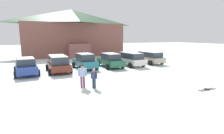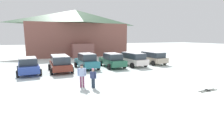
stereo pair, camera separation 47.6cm
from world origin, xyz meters
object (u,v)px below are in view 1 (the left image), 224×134
object	(u,v)px
parked_teal_hatchback	(85,61)
skier_adult_in_blue_parka	(82,75)
ski_lodge	(72,32)
parked_beige_suv	(150,57)
parked_maroon_van	(58,63)
pair_of_skis	(207,89)
skier_teen_in_navy_coat	(94,77)
parked_white_suv	(131,59)
parked_green_coupe	(110,60)
parked_blue_hatchback	(26,66)

from	to	relation	value
parked_teal_hatchback	skier_adult_in_blue_parka	world-z (taller)	parked_teal_hatchback
ski_lodge	parked_beige_suv	bearing A→B (deg)	-66.68
parked_maroon_van	pair_of_skis	distance (m)	13.63
parked_teal_hatchback	skier_teen_in_navy_coat	bearing A→B (deg)	-101.59
skier_adult_in_blue_parka	ski_lodge	bearing A→B (deg)	78.95
ski_lodge	parked_maroon_van	size ratio (longest dim) A/B	4.22
ski_lodge	parked_white_suv	size ratio (longest dim) A/B	4.22
ski_lodge	skier_adult_in_blue_parka	xyz separation A→B (m)	(-4.47, -22.92, -3.47)
parked_beige_suv	skier_teen_in_navy_coat	size ratio (longest dim) A/B	3.06
ski_lodge	parked_green_coupe	size ratio (longest dim) A/B	4.09
ski_lodge	parked_teal_hatchback	size ratio (longest dim) A/B	4.27
parked_maroon_van	skier_adult_in_blue_parka	size ratio (longest dim) A/B	2.65
parked_teal_hatchback	parked_green_coupe	world-z (taller)	parked_teal_hatchback
parked_teal_hatchback	parked_maroon_van	bearing A→B (deg)	-169.75
parked_blue_hatchback	pair_of_skis	bearing A→B (deg)	-43.66
parked_white_suv	parked_green_coupe	bearing A→B (deg)	175.76
parked_maroon_van	parked_green_coupe	xyz separation A→B (m)	(6.03, 0.28, -0.07)
ski_lodge	pair_of_skis	size ratio (longest dim) A/B	12.25
parked_white_suv	pair_of_skis	xyz separation A→B (m)	(-0.40, -10.83, -0.88)
skier_teen_in_navy_coat	pair_of_skis	xyz separation A→B (m)	(6.92, -3.68, -0.77)
parked_blue_hatchback	parked_green_coupe	xyz separation A→B (m)	(9.02, 0.23, 0.02)
parked_blue_hatchback	parked_maroon_van	world-z (taller)	parked_maroon_van
parked_teal_hatchback	pair_of_skis	world-z (taller)	parked_teal_hatchback
ski_lodge	parked_teal_hatchback	bearing A→B (deg)	-98.03
parked_beige_suv	pair_of_skis	distance (m)	11.91
parked_maroon_van	pair_of_skis	world-z (taller)	parked_maroon_van
parked_teal_hatchback	parked_beige_suv	xyz separation A→B (m)	(9.03, 0.01, 0.00)
ski_lodge	skier_teen_in_navy_coat	bearing A→B (deg)	-99.20
parked_green_coupe	skier_adult_in_blue_parka	bearing A→B (deg)	-127.65
parked_blue_hatchback	parked_beige_suv	world-z (taller)	parked_blue_hatchback
parked_blue_hatchback	skier_teen_in_navy_coat	xyz separation A→B (m)	(4.41, -7.13, -0.03)
parked_white_suv	skier_teen_in_navy_coat	bearing A→B (deg)	-135.65
parked_blue_hatchback	parked_beige_suv	size ratio (longest dim) A/B	1.09
parked_teal_hatchback	parked_white_suv	world-z (taller)	parked_teal_hatchback
ski_lodge	parked_blue_hatchback	distance (m)	18.57
parked_blue_hatchback	skier_adult_in_blue_parka	bearing A→B (deg)	-60.71
ski_lodge	parked_green_coupe	distance (m)	16.46
parked_green_coupe	skier_teen_in_navy_coat	world-z (taller)	parked_green_coupe
parked_maroon_van	parked_blue_hatchback	bearing A→B (deg)	178.98
parked_blue_hatchback	parked_teal_hatchback	size ratio (longest dim) A/B	1.08
parked_beige_suv	pair_of_skis	bearing A→B (deg)	-108.02
ski_lodge	parked_white_suv	xyz separation A→B (m)	(3.53, -16.25, -3.51)
ski_lodge	skier_teen_in_navy_coat	world-z (taller)	ski_lodge
parked_green_coupe	parked_blue_hatchback	bearing A→B (deg)	-178.55
parked_teal_hatchback	skier_teen_in_navy_coat	world-z (taller)	parked_teal_hatchback
parked_white_suv	skier_adult_in_blue_parka	size ratio (longest dim) A/B	2.64
parked_green_coupe	parked_beige_suv	world-z (taller)	parked_green_coupe
skier_teen_in_navy_coat	skier_adult_in_blue_parka	bearing A→B (deg)	144.43
parked_teal_hatchback	parked_beige_suv	size ratio (longest dim) A/B	1.01
parked_maroon_van	parked_beige_suv	xyz separation A→B (m)	(12.01, 0.55, -0.04)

